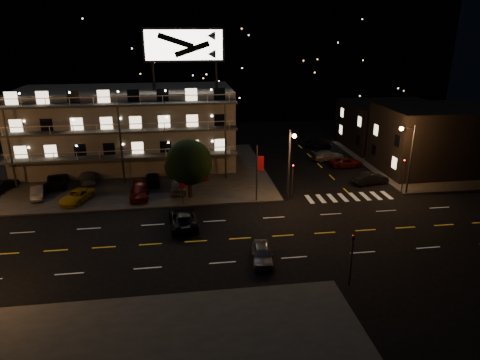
{
  "coord_description": "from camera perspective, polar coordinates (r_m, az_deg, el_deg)",
  "views": [
    {
      "loc": [
        -2.85,
        -34.42,
        18.1
      ],
      "look_at": [
        3.12,
        8.0,
        2.75
      ],
      "focal_mm": 32.0,
      "sensor_mm": 36.0,
      "label": 1
    }
  ],
  "objects": [
    {
      "name": "side_car_0",
      "position": [
        54.41,
        16.99,
        0.2
      ],
      "size": [
        4.6,
        2.31,
        1.45
      ],
      "primitive_type": "imported",
      "rotation": [
        0.0,
        0.0,
        1.75
      ],
      "color": "black",
      "rests_on": "ground"
    },
    {
      "name": "signal_ne",
      "position": [
        51.96,
        21.0,
        0.97
      ],
      "size": [
        0.27,
        0.2,
        4.6
      ],
      "color": "#2D2D30",
      "rests_on": "ground"
    },
    {
      "name": "tree",
      "position": [
        47.01,
        -6.87,
        2.2
      ],
      "size": [
        5.24,
        5.04,
        6.59
      ],
      "color": "black",
      "rests_on": "curb_nw"
    },
    {
      "name": "lot_car_8",
      "position": [
        52.92,
        -11.56,
        0.27
      ],
      "size": [
        1.94,
        4.21,
        1.4
      ],
      "primitive_type": "imported",
      "rotation": [
        0.0,
        0.0,
        3.21
      ],
      "color": "black",
      "rests_on": "curb_nw"
    },
    {
      "name": "streetlight_ne",
      "position": [
        51.2,
        21.57,
        3.44
      ],
      "size": [
        1.92,
        0.44,
        8.0
      ],
      "color": "#2D2D30",
      "rests_on": "ground"
    },
    {
      "name": "lot_car_7",
      "position": [
        55.56,
        -19.73,
        0.38
      ],
      "size": [
        3.0,
        4.89,
        1.32
      ],
      "primitive_type": "imported",
      "rotation": [
        0.0,
        0.0,
        3.41
      ],
      "color": "gray",
      "rests_on": "curb_nw"
    },
    {
      "name": "banner_north",
      "position": [
        45.95,
        2.35,
        1.07
      ],
      "size": [
        0.83,
        0.16,
        6.4
      ],
      "color": "#2D2D30",
      "rests_on": "ground"
    },
    {
      "name": "signal_nw",
      "position": [
        47.15,
        7.01,
        0.32
      ],
      "size": [
        0.2,
        0.27,
        4.6
      ],
      "color": "#2D2D30",
      "rests_on": "ground"
    },
    {
      "name": "side_car_1",
      "position": [
        60.47,
        13.97,
        2.34
      ],
      "size": [
        4.8,
        2.5,
        1.29
      ],
      "primitive_type": "imported",
      "rotation": [
        0.0,
        0.0,
        1.65
      ],
      "color": "#5A100C",
      "rests_on": "ground"
    },
    {
      "name": "curb_ne",
      "position": [
        66.07,
        22.2,
        2.38
      ],
      "size": [
        16.0,
        24.0,
        0.15
      ],
      "primitive_type": "cube",
      "color": "#363634",
      "rests_on": "ground"
    },
    {
      "name": "side_bldg_front",
      "position": [
        61.74,
        24.48,
        4.96
      ],
      "size": [
        14.06,
        10.0,
        8.5
      ],
      "color": "black",
      "rests_on": "ground"
    },
    {
      "name": "lot_car_6",
      "position": [
        55.48,
        -23.25,
        -0.05
      ],
      "size": [
        3.19,
        5.42,
        1.42
      ],
      "primitive_type": "imported",
      "rotation": [
        0.0,
        0.0,
        3.32
      ],
      "color": "black",
      "rests_on": "curb_nw"
    },
    {
      "name": "road_car_west",
      "position": [
        41.62,
        -7.58,
        -5.09
      ],
      "size": [
        2.89,
        5.64,
        1.52
      ],
      "primitive_type": "imported",
      "rotation": [
        0.0,
        0.0,
        3.21
      ],
      "color": "black",
      "rests_on": "ground"
    },
    {
      "name": "lot_car_4",
      "position": [
        49.84,
        -8.27,
        -0.71
      ],
      "size": [
        1.83,
        4.35,
        1.47
      ],
      "primitive_type": "imported",
      "rotation": [
        0.0,
        0.0,
        -0.02
      ],
      "color": "gray",
      "rests_on": "curb_nw"
    },
    {
      "name": "ground",
      "position": [
        38.99,
        -2.94,
        -7.98
      ],
      "size": [
        140.0,
        140.0,
        0.0
      ],
      "primitive_type": "plane",
      "color": "black",
      "rests_on": "ground"
    },
    {
      "name": "lot_car_5",
      "position": [
        56.84,
        -28.98,
        -0.58
      ],
      "size": [
        2.4,
        4.08,
        1.27
      ],
      "primitive_type": "imported",
      "rotation": [
        0.0,
        0.0,
        2.85
      ],
      "color": "black",
      "rests_on": "curb_nw"
    },
    {
      "name": "side_bldg_back",
      "position": [
        72.02,
        19.46,
        6.89
      ],
      "size": [
        14.06,
        12.0,
        7.0
      ],
      "color": "black",
      "rests_on": "ground"
    },
    {
      "name": "side_car_3",
      "position": [
        69.21,
        10.37,
        4.84
      ],
      "size": [
        4.5,
        2.67,
        1.44
      ],
      "primitive_type": "imported",
      "rotation": [
        0.0,
        0.0,
        1.32
      ],
      "color": "black",
      "rests_on": "ground"
    },
    {
      "name": "signal_sw",
      "position": [
        32.45,
        14.7,
        -9.59
      ],
      "size": [
        0.2,
        0.27,
        4.6
      ],
      "color": "#2D2D30",
      "rests_on": "ground"
    },
    {
      "name": "side_car_2",
      "position": [
        62.93,
        11.67,
        3.22
      ],
      "size": [
        4.8,
        2.23,
        1.36
      ],
      "primitive_type": "imported",
      "rotation": [
        0.0,
        0.0,
        1.64
      ],
      "color": "gray",
      "rests_on": "ground"
    },
    {
      "name": "lot_car_3",
      "position": [
        48.94,
        -13.28,
        -1.47
      ],
      "size": [
        2.15,
        4.96,
        1.42
      ],
      "primitive_type": "imported",
      "rotation": [
        0.0,
        0.0,
        0.03
      ],
      "color": "#5A100C",
      "rests_on": "curb_nw"
    },
    {
      "name": "lot_car_1",
      "position": [
        52.58,
        -25.41,
        -1.53
      ],
      "size": [
        2.11,
        3.95,
        1.24
      ],
      "primitive_type": "imported",
      "rotation": [
        0.0,
        0.0,
        0.22
      ],
      "color": "gray",
      "rests_on": "curb_nw"
    },
    {
      "name": "streetlight_nc",
      "position": [
        45.77,
        6.7,
        2.89
      ],
      "size": [
        0.44,
        1.92,
        8.0
      ],
      "color": "#2D2D30",
      "rests_on": "ground"
    },
    {
      "name": "lot_car_2",
      "position": [
        49.79,
        -20.93,
        -2.01
      ],
      "size": [
        3.55,
        4.98,
        1.26
      ],
      "primitive_type": "imported",
      "rotation": [
        0.0,
        0.0,
        -0.36
      ],
      "color": "gold",
      "rests_on": "curb_nw"
    },
    {
      "name": "lot_car_9",
      "position": [
        53.91,
        -5.55,
        0.9
      ],
      "size": [
        2.34,
        4.19,
        1.31
      ],
      "primitive_type": "imported",
      "rotation": [
        0.0,
        0.0,
        3.39
      ],
      "color": "#5A100C",
      "rests_on": "curb_nw"
    },
    {
      "name": "motel",
      "position": [
        60.1,
        -14.71,
        6.81
      ],
      "size": [
        28.0,
        13.8,
        18.1
      ],
      "color": "gray",
      "rests_on": "ground"
    },
    {
      "name": "hill_backdrop",
      "position": [
        103.45,
        -10.09,
        15.79
      ],
      "size": [
        120.0,
        25.0,
        24.0
      ],
      "color": "black",
      "rests_on": "ground"
    },
    {
      "name": "stop_sign",
      "position": [
        46.0,
        -7.68,
        -1.34
      ],
      "size": [
        0.91,
        0.11,
        2.61
      ],
      "color": "#2D2D30",
      "rests_on": "ground"
    },
    {
      "name": "curb_nw",
      "position": [
        58.4,
        -18.6,
        0.67
      ],
      "size": [
        44.0,
        24.0,
        0.15
      ],
      "primitive_type": "cube",
      "color": "#363634",
      "rests_on": "ground"
    },
    {
      "name": "road_car_east",
      "position": [
        35.4,
        2.97,
        -9.78
      ],
      "size": [
        2.11,
        4.2,
        1.37
      ],
      "primitive_type": "imported",
      "rotation": [
        0.0,
        0.0,
        -0.13
      ],
      "color": "gray",
      "rests_on": "ground"
    }
  ]
}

